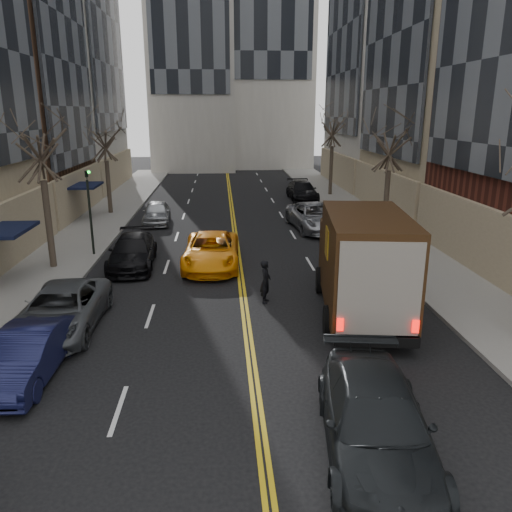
# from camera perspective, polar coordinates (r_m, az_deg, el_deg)

# --- Properties ---
(sidewalk_left) EXTENTS (4.00, 66.00, 0.15)m
(sidewalk_left) POSITION_cam_1_polar(r_m,az_deg,el_deg) (32.09, -18.74, 2.51)
(sidewalk_left) COLOR slate
(sidewalk_left) RESTS_ON ground
(sidewalk_right) EXTENTS (4.00, 66.00, 0.15)m
(sidewalk_right) POSITION_cam_1_polar(r_m,az_deg,el_deg) (32.54, 13.63, 3.11)
(sidewalk_right) COLOR slate
(sidewalk_right) RESTS_ON ground
(tree_lf_mid) EXTENTS (3.20, 3.20, 8.91)m
(tree_lf_mid) POSITION_cam_1_polar(r_m,az_deg,el_deg) (24.53, -23.74, 13.46)
(tree_lf_mid) COLOR #382D23
(tree_lf_mid) RESTS_ON sidewalk_left
(tree_lf_far) EXTENTS (3.20, 3.20, 8.12)m
(tree_lf_far) POSITION_cam_1_polar(r_m,az_deg,el_deg) (37.07, -16.99, 13.73)
(tree_lf_far) COLOR #382D23
(tree_lf_far) RESTS_ON sidewalk_left
(tree_rt_mid) EXTENTS (3.20, 3.20, 8.32)m
(tree_rt_mid) POSITION_cam_1_polar(r_m,az_deg,el_deg) (29.80, 15.21, 13.68)
(tree_rt_mid) COLOR #382D23
(tree_rt_mid) RESTS_ON sidewalk_right
(tree_rt_far) EXTENTS (3.20, 3.20, 9.11)m
(tree_rt_far) POSITION_cam_1_polar(r_m,az_deg,el_deg) (44.24, 8.81, 15.47)
(tree_rt_far) COLOR #382D23
(tree_rt_far) RESTS_ON sidewalk_right
(traffic_signal) EXTENTS (0.29, 0.26, 4.70)m
(traffic_signal) POSITION_cam_1_polar(r_m,az_deg,el_deg) (26.40, -18.52, 5.80)
(traffic_signal) COLOR black
(traffic_signal) RESTS_ON sidewalk_left
(ups_truck) EXTENTS (3.58, 7.36, 3.88)m
(ups_truck) POSITION_cam_1_polar(r_m,az_deg,el_deg) (18.26, 12.07, -0.92)
(ups_truck) COLOR black
(ups_truck) RESTS_ON ground
(observer_sedan) EXTENTS (2.95, 5.79, 1.61)m
(observer_sedan) POSITION_cam_1_polar(r_m,az_deg,el_deg) (11.61, 13.50, -17.91)
(observer_sedan) COLOR black
(observer_sedan) RESTS_ON ground
(taxi) EXTENTS (2.78, 5.70, 1.56)m
(taxi) POSITION_cam_1_polar(r_m,az_deg,el_deg) (23.99, -5.12, 0.59)
(taxi) COLOR orange
(taxi) RESTS_ON ground
(pedestrian) EXTENTS (0.56, 0.71, 1.71)m
(pedestrian) POSITION_cam_1_polar(r_m,az_deg,el_deg) (19.40, 1.10, -2.94)
(pedestrian) COLOR black
(pedestrian) RESTS_ON ground
(parked_lf_b) EXTENTS (1.62, 4.33, 1.41)m
(parked_lf_b) POSITION_cam_1_polar(r_m,az_deg,el_deg) (15.50, -24.75, -10.28)
(parked_lf_b) COLOR #101335
(parked_lf_b) RESTS_ON ground
(parked_lf_c) EXTENTS (2.51, 5.37, 1.49)m
(parked_lf_c) POSITION_cam_1_polar(r_m,az_deg,el_deg) (18.27, -21.34, -5.74)
(parked_lf_c) COLOR #4B4F53
(parked_lf_c) RESTS_ON ground
(parked_lf_d) EXTENTS (2.29, 5.17, 1.48)m
(parked_lf_d) POSITION_cam_1_polar(r_m,az_deg,el_deg) (24.61, -13.93, 0.47)
(parked_lf_d) COLOR black
(parked_lf_d) RESTS_ON ground
(parked_lf_e) EXTENTS (1.95, 4.38, 1.46)m
(parked_lf_e) POSITION_cam_1_polar(r_m,az_deg,el_deg) (33.88, -11.29, 4.90)
(parked_lf_e) COLOR #A8ACB0
(parked_lf_e) RESTS_ON ground
(parked_rt_a) EXTENTS (1.55, 3.96, 1.28)m
(parked_rt_a) POSITION_cam_1_polar(r_m,az_deg,el_deg) (26.33, 11.76, 1.42)
(parked_rt_a) COLOR #4D5055
(parked_rt_a) RESTS_ON ground
(parked_rt_b) EXTENTS (3.35, 6.17, 1.64)m
(parked_rt_b) POSITION_cam_1_polar(r_m,az_deg,el_deg) (31.64, 6.83, 4.47)
(parked_rt_b) COLOR #929398
(parked_rt_b) RESTS_ON ground
(parked_rt_c) EXTENTS (2.26, 5.35, 1.54)m
(parked_rt_c) POSITION_cam_1_polar(r_m,az_deg,el_deg) (42.29, 5.31, 7.43)
(parked_rt_c) COLOR black
(parked_rt_c) RESTS_ON ground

